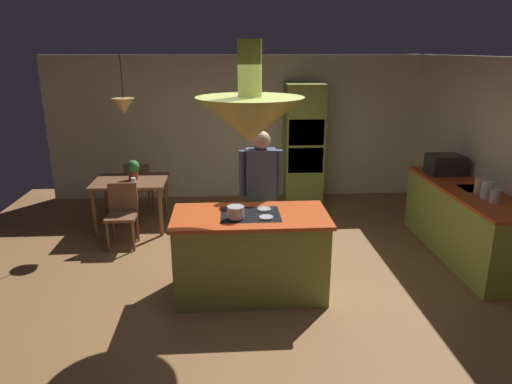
% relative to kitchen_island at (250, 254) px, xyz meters
% --- Properties ---
extents(ground, '(8.16, 8.16, 0.00)m').
position_rel_kitchen_island_xyz_m(ground, '(0.00, 0.20, -0.47)').
color(ground, olive).
extents(wall_back, '(6.80, 0.10, 2.55)m').
position_rel_kitchen_island_xyz_m(wall_back, '(0.00, 3.65, 0.80)').
color(wall_back, beige).
rests_on(wall_back, ground).
extents(kitchen_island, '(1.69, 0.86, 0.95)m').
position_rel_kitchen_island_xyz_m(kitchen_island, '(0.00, 0.00, 0.00)').
color(kitchen_island, '#939E42').
rests_on(kitchen_island, ground).
extents(counter_run_right, '(0.73, 2.39, 0.93)m').
position_rel_kitchen_island_xyz_m(counter_run_right, '(2.84, 0.80, 0.01)').
color(counter_run_right, '#939E42').
rests_on(counter_run_right, ground).
extents(oven_tower, '(0.66, 0.62, 2.09)m').
position_rel_kitchen_island_xyz_m(oven_tower, '(1.10, 3.24, 0.57)').
color(oven_tower, '#939E42').
rests_on(oven_tower, ground).
extents(dining_table, '(1.07, 0.84, 0.76)m').
position_rel_kitchen_island_xyz_m(dining_table, '(-1.70, 2.10, 0.18)').
color(dining_table, brown).
rests_on(dining_table, ground).
extents(person_at_island, '(0.53, 0.23, 1.72)m').
position_rel_kitchen_island_xyz_m(person_at_island, '(0.16, 0.70, 0.52)').
color(person_at_island, tan).
rests_on(person_at_island, ground).
extents(range_hood, '(1.10, 1.10, 1.00)m').
position_rel_kitchen_island_xyz_m(range_hood, '(0.00, -0.00, 1.52)').
color(range_hood, '#939E42').
extents(pendant_light_over_table, '(0.32, 0.32, 0.82)m').
position_rel_kitchen_island_xyz_m(pendant_light_over_table, '(-1.70, 2.10, 1.39)').
color(pendant_light_over_table, '#E0B266').
extents(chair_facing_island, '(0.40, 0.40, 0.87)m').
position_rel_kitchen_island_xyz_m(chair_facing_island, '(-1.70, 1.46, 0.03)').
color(chair_facing_island, brown).
rests_on(chair_facing_island, ground).
extents(chair_by_back_wall, '(0.40, 0.40, 0.87)m').
position_rel_kitchen_island_xyz_m(chair_by_back_wall, '(-1.70, 2.74, 0.03)').
color(chair_by_back_wall, brown).
rests_on(chair_by_back_wall, ground).
extents(potted_plant_on_table, '(0.20, 0.20, 0.30)m').
position_rel_kitchen_island_xyz_m(potted_plant_on_table, '(-1.65, 2.12, 0.46)').
color(potted_plant_on_table, '#99382D').
rests_on(potted_plant_on_table, dining_table).
extents(cup_on_table, '(0.07, 0.07, 0.09)m').
position_rel_kitchen_island_xyz_m(cup_on_table, '(-1.61, 1.89, 0.33)').
color(cup_on_table, white).
rests_on(cup_on_table, dining_table).
extents(canister_flour, '(0.11, 0.11, 0.16)m').
position_rel_kitchen_island_xyz_m(canister_flour, '(2.84, 0.21, 0.54)').
color(canister_flour, silver).
rests_on(canister_flour, counter_run_right).
extents(canister_sugar, '(0.13, 0.13, 0.21)m').
position_rel_kitchen_island_xyz_m(canister_sugar, '(2.84, 0.39, 0.57)').
color(canister_sugar, silver).
rests_on(canister_sugar, counter_run_right).
extents(canister_tea, '(0.10, 0.10, 0.20)m').
position_rel_kitchen_island_xyz_m(canister_tea, '(2.84, 0.57, 0.56)').
color(canister_tea, '#E0B78C').
rests_on(canister_tea, counter_run_right).
extents(microwave_on_counter, '(0.46, 0.36, 0.28)m').
position_rel_kitchen_island_xyz_m(microwave_on_counter, '(2.84, 1.51, 0.60)').
color(microwave_on_counter, '#232326').
rests_on(microwave_on_counter, counter_run_right).
extents(cooking_pot_on_cooktop, '(0.18, 0.18, 0.12)m').
position_rel_kitchen_island_xyz_m(cooking_pot_on_cooktop, '(-0.16, -0.13, 0.54)').
color(cooking_pot_on_cooktop, '#B2B2B7').
rests_on(cooking_pot_on_cooktop, kitchen_island).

